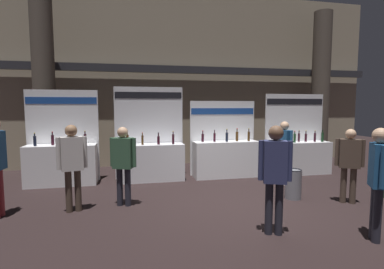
% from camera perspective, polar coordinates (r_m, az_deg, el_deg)
% --- Properties ---
extents(ground_plane, '(27.20, 27.20, 0.00)m').
position_cam_1_polar(ground_plane, '(6.43, 8.37, -13.15)').
color(ground_plane, black).
extents(hall_colonnade, '(13.60, 1.46, 5.98)m').
position_cam_1_polar(hall_colonnade, '(10.52, -0.28, 10.37)').
color(hall_colonnade, gray).
rests_on(hall_colonnade, ground_plane).
extents(exhibitor_booth_0, '(1.83, 0.69, 2.48)m').
position_cam_1_polar(exhibitor_booth_0, '(8.48, -23.76, -4.60)').
color(exhibitor_booth_0, white).
rests_on(exhibitor_booth_0, ground_plane).
extents(exhibitor_booth_1, '(1.91, 0.66, 2.59)m').
position_cam_1_polar(exhibitor_booth_1, '(8.29, -8.02, -4.43)').
color(exhibitor_booth_1, white).
rests_on(exhibitor_booth_1, ground_plane).
extents(exhibitor_booth_2, '(1.98, 0.66, 2.20)m').
position_cam_1_polar(exhibitor_booth_2, '(8.70, 6.46, -4.14)').
color(exhibitor_booth_2, white).
rests_on(exhibitor_booth_2, ground_plane).
extents(exhibitor_booth_3, '(1.94, 0.66, 2.42)m').
position_cam_1_polar(exhibitor_booth_3, '(9.60, 19.78, -3.52)').
color(exhibitor_booth_3, white).
rests_on(exhibitor_booth_3, ground_plane).
extents(trash_bin, '(0.36, 0.36, 0.66)m').
position_cam_1_polar(trash_bin, '(7.02, 18.91, -8.99)').
color(trash_bin, slate).
rests_on(trash_bin, ground_plane).
extents(visitor_1, '(0.34, 0.45, 1.73)m').
position_cam_1_polar(visitor_1, '(5.28, 32.21, -6.67)').
color(visitor_1, '#23232D').
rests_on(visitor_1, ground_plane).
extents(visitor_3, '(0.37, 0.45, 1.66)m').
position_cam_1_polar(visitor_3, '(8.01, 17.28, -2.43)').
color(visitor_3, silver).
rests_on(visitor_3, ground_plane).
extents(visitor_4, '(0.49, 0.40, 1.58)m').
position_cam_1_polar(visitor_4, '(7.05, 28.06, -4.30)').
color(visitor_4, '#47382D').
rests_on(visitor_4, ground_plane).
extents(visitor_6, '(0.54, 0.32, 1.70)m').
position_cam_1_polar(visitor_6, '(6.15, -22.08, -4.63)').
color(visitor_6, '#47382D').
rests_on(visitor_6, ground_plane).
extents(visitor_7, '(0.49, 0.34, 1.75)m').
position_cam_1_polar(visitor_7, '(4.87, 15.68, -6.68)').
color(visitor_7, '#23232D').
rests_on(visitor_7, ground_plane).
extents(visitor_8, '(0.52, 0.36, 1.63)m').
position_cam_1_polar(visitor_8, '(6.21, -13.12, -4.65)').
color(visitor_8, '#23232D').
rests_on(visitor_8, ground_plane).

